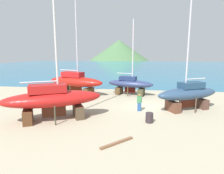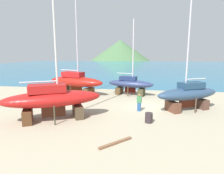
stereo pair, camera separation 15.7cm
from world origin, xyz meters
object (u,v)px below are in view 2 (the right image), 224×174
(sailboat_far_slipway, at_px, (188,94))
(barrel_rust_far, at_px, (149,118))
(sailboat_small_center, at_px, (53,99))
(sailboat_large_starboard, at_px, (130,84))
(sailboat_mid_port, at_px, (75,81))
(worker, at_px, (139,102))

(sailboat_far_slipway, height_order, barrel_rust_far, sailboat_far_slipway)
(sailboat_small_center, bearing_deg, sailboat_large_starboard, 33.20)
(sailboat_far_slipway, distance_m, sailboat_small_center, 12.83)
(sailboat_mid_port, xyz_separation_m, worker, (8.76, -6.73, -0.93))
(sailboat_mid_port, bearing_deg, sailboat_large_starboard, 21.33)
(sailboat_large_starboard, distance_m, worker, 7.44)
(sailboat_far_slipway, relative_size, worker, 6.39)
(sailboat_small_center, relative_size, sailboat_large_starboard, 1.37)
(sailboat_small_center, xyz_separation_m, barrel_rust_far, (8.02, 0.41, -1.42))
(barrel_rust_far, bearing_deg, sailboat_far_slipway, 46.65)
(worker, relative_size, barrel_rust_far, 2.06)
(sailboat_far_slipway, distance_m, barrel_rust_far, 5.89)
(barrel_rust_far, bearing_deg, sailboat_mid_port, 134.22)
(sailboat_small_center, distance_m, sailboat_mid_port, 10.35)
(sailboat_small_center, height_order, barrel_rust_far, sailboat_small_center)
(sailboat_mid_port, relative_size, worker, 8.03)
(sailboat_far_slipway, relative_size, barrel_rust_far, 13.19)
(sailboat_large_starboard, bearing_deg, worker, -65.77)
(worker, bearing_deg, sailboat_small_center, 129.44)
(sailboat_small_center, distance_m, barrel_rust_far, 8.16)
(sailboat_far_slipway, xyz_separation_m, sailboat_small_center, (-11.98, -4.60, 0.19))
(sailboat_large_starboard, bearing_deg, sailboat_mid_port, -161.35)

